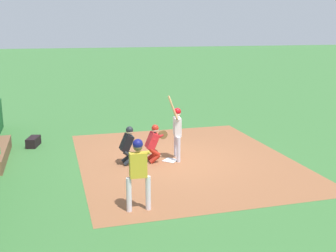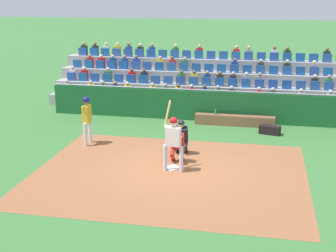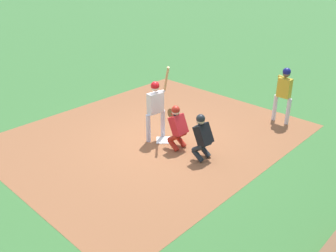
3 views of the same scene
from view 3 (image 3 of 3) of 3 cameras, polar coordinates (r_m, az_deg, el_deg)
The scene contains 7 objects.
ground_plane at distance 10.86m, azimuth -0.65°, elevation -2.29°, with size 160.00×160.00×0.00m, color #3A7035.
infield_dirt_patch at distance 11.17m, azimuth -2.48°, elevation -1.44°, with size 8.53×7.06×0.01m, color #935A39.
home_plate_marker at distance 10.85m, azimuth -0.65°, elevation -2.21°, with size 0.44×0.44×0.02m, color white.
batter_at_plate at distance 10.50m, azimuth -1.91°, elevation 3.45°, with size 0.68×0.53×2.25m.
catcher_crouching at distance 10.16m, azimuth 1.42°, elevation 0.20°, with size 0.47×0.72×1.29m.
home_plate_umpire at distance 9.67m, azimuth 5.32°, elevation -1.42°, with size 0.47×0.47×1.29m.
on_deck_batter at distance 12.20m, azimuth 17.61°, elevation 5.43°, with size 0.25×0.61×1.83m.
Camera 3 is at (-6.86, -6.73, 5.05)m, focal length 39.21 mm.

